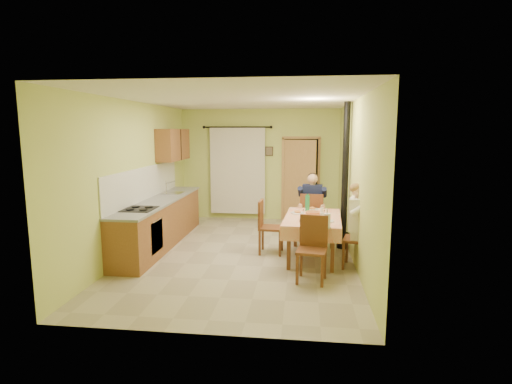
# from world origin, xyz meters

# --- Properties ---
(floor) EXTENTS (4.00, 6.00, 0.01)m
(floor) POSITION_xyz_m (0.00, 0.00, 0.00)
(floor) COLOR tan
(floor) RESTS_ON ground
(room_shell) EXTENTS (4.04, 6.04, 2.82)m
(room_shell) POSITION_xyz_m (0.00, 0.00, 1.82)
(room_shell) COLOR #CAD86F
(room_shell) RESTS_ON ground
(kitchen_run) EXTENTS (0.64, 3.64, 1.56)m
(kitchen_run) POSITION_xyz_m (-1.71, 0.40, 0.48)
(kitchen_run) COLOR brown
(kitchen_run) RESTS_ON ground
(upper_cabinets) EXTENTS (0.35, 1.40, 0.70)m
(upper_cabinets) POSITION_xyz_m (-1.82, 1.70, 1.95)
(upper_cabinets) COLOR brown
(upper_cabinets) RESTS_ON room_shell
(curtain) EXTENTS (1.70, 0.07, 2.22)m
(curtain) POSITION_xyz_m (-0.55, 2.90, 1.26)
(curtain) COLOR black
(curtain) RESTS_ON ground
(doorway) EXTENTS (0.96, 0.32, 2.15)m
(doorway) POSITION_xyz_m (1.04, 2.91, 1.05)
(doorway) COLOR black
(doorway) RESTS_ON ground
(dining_table) EXTENTS (1.08, 1.68, 0.76)m
(dining_table) POSITION_xyz_m (1.29, -0.12, 0.38)
(dining_table) COLOR #ED9F7B
(dining_table) RESTS_ON ground
(tableware) EXTENTS (0.74, 1.63, 0.33)m
(tableware) POSITION_xyz_m (1.30, -0.21, 0.81)
(tableware) COLOR white
(tableware) RESTS_ON dining_table
(chair_far) EXTENTS (0.49, 0.49, 1.02)m
(chair_far) POSITION_xyz_m (1.30, 0.97, 0.29)
(chair_far) COLOR brown
(chair_far) RESTS_ON ground
(chair_near) EXTENTS (0.49, 0.49, 0.99)m
(chair_near) POSITION_xyz_m (1.25, -1.23, 0.29)
(chair_near) COLOR brown
(chair_near) RESTS_ON ground
(chair_right) EXTENTS (0.55, 0.55, 1.02)m
(chair_right) POSITION_xyz_m (2.04, -0.53, 0.29)
(chair_right) COLOR brown
(chair_right) RESTS_ON ground
(chair_left) EXTENTS (0.45, 0.45, 0.99)m
(chair_left) POSITION_xyz_m (0.52, 0.11, 0.29)
(chair_left) COLOR brown
(chair_left) RESTS_ON ground
(man_far) EXTENTS (0.60, 0.48, 1.39)m
(man_far) POSITION_xyz_m (1.30, 0.98, 0.88)
(man_far) COLOR #141938
(man_far) RESTS_ON chair_far
(man_right) EXTENTS (0.55, 0.64, 1.39)m
(man_right) POSITION_xyz_m (2.02, -0.53, 0.88)
(man_right) COLOR white
(man_right) RESTS_ON chair_right
(stove_flue) EXTENTS (0.24, 0.24, 2.80)m
(stove_flue) POSITION_xyz_m (1.90, 0.60, 1.02)
(stove_flue) COLOR black
(stove_flue) RESTS_ON ground
(picture_back) EXTENTS (0.19, 0.03, 0.23)m
(picture_back) POSITION_xyz_m (0.25, 2.97, 1.75)
(picture_back) COLOR black
(picture_back) RESTS_ON room_shell
(picture_right) EXTENTS (0.03, 0.31, 0.21)m
(picture_right) POSITION_xyz_m (1.97, 1.20, 1.85)
(picture_right) COLOR brown
(picture_right) RESTS_ON room_shell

